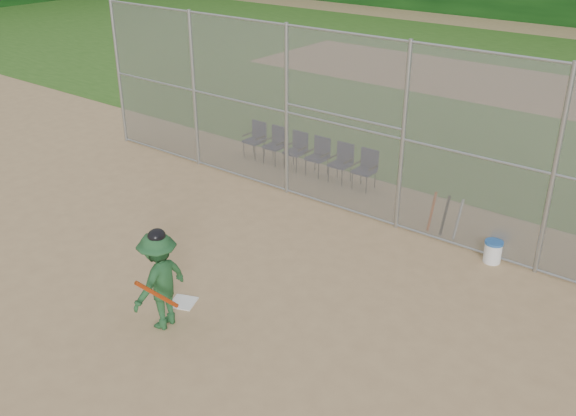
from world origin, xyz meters
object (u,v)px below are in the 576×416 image
Objects in this scene: batter_at_plate at (160,280)px; water_cooler at (493,251)px; home_plate at (183,302)px; chair_0 at (254,140)px.

water_cooler is (3.48, 5.33, -0.64)m from batter_at_plate.
batter_at_plate is 3.98× the size of water_cooler.
chair_0 is at bearing 120.81° from home_plate.
water_cooler is (3.69, 4.70, 0.22)m from home_plate.
batter_at_plate reaches higher than home_plate.
chair_0 is at bearing 168.68° from water_cooler.
water_cooler is at bearing -11.32° from chair_0.
home_plate is 7.21m from chair_0.
batter_at_plate is at bearing -60.23° from chair_0.
chair_0 reaches higher than water_cooler.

